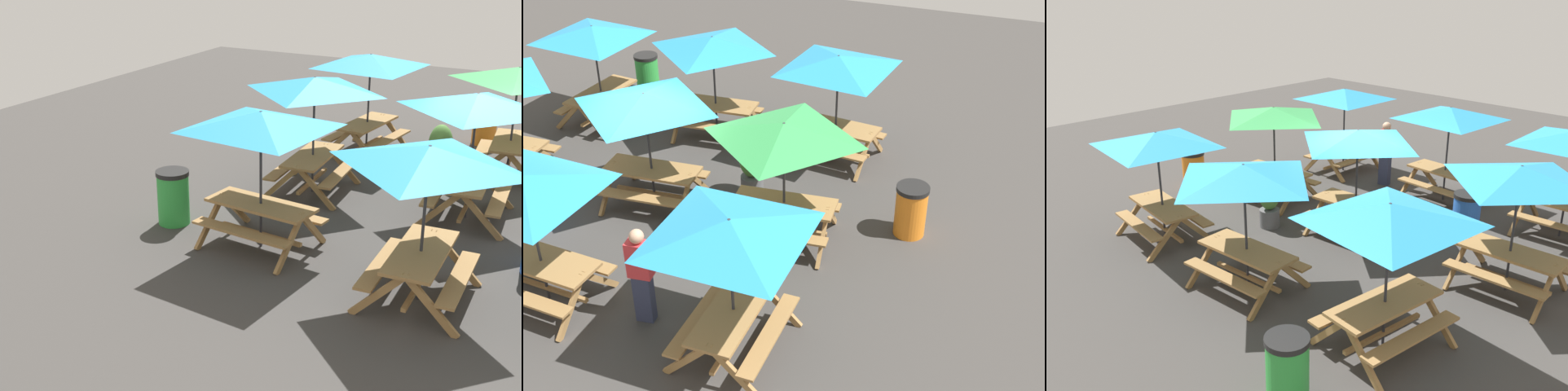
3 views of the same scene
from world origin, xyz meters
TOP-DOWN VIEW (x-y plane):
  - ground_plane at (0.00, 0.00)m, footprint 27.55×27.55m
  - picnic_table_0 at (2.75, 0.04)m, footprint 2.17×2.17m
  - picnic_table_1 at (-2.82, 2.94)m, footprint 2.81×2.81m
  - picnic_table_2 at (2.72, 3.18)m, footprint 2.81×2.81m
  - picnic_table_3 at (3.06, -2.82)m, footprint 2.83×2.83m
  - picnic_table_4 at (0.01, 0.25)m, footprint 2.14×2.14m
  - picnic_table_5 at (-0.19, -2.84)m, footprint 2.82×2.82m
  - picnic_table_6 at (-0.08, 3.26)m, footprint 2.14×2.14m
  - picnic_table_7 at (-3.34, 0.12)m, footprint 2.08×2.08m
  - trash_bin_orange at (4.81, 0.98)m, footprint 0.59×0.59m
  - trash_bin_blue at (-1.69, -1.29)m, footprint 0.59×0.59m
  - trash_bin_green at (-2.69, 4.77)m, footprint 0.59×0.59m
  - potted_plant_0 at (1.64, 1.21)m, footprint 0.49×0.49m
  - person_standing at (1.52, -2.71)m, footprint 0.38×0.26m

SIDE VIEW (x-z plane):
  - ground_plane at x=0.00m, z-range 0.00..0.00m
  - trash_bin_orange at x=4.81m, z-range 0.00..0.98m
  - trash_bin_blue at x=-1.69m, z-range 0.00..0.98m
  - trash_bin_green at x=-2.69m, z-range 0.00..0.98m
  - potted_plant_0 at x=1.64m, z-range 0.03..1.24m
  - person_standing at x=1.52m, z-range 0.05..1.72m
  - picnic_table_0 at x=2.75m, z-range 0.82..3.16m
  - picnic_table_1 at x=-2.82m, z-range 0.82..3.16m
  - picnic_table_2 at x=2.72m, z-range 0.82..3.16m
  - picnic_table_3 at x=3.06m, z-range 0.82..3.16m
  - picnic_table_4 at x=0.01m, z-range 0.82..3.16m
  - picnic_table_5 at x=-0.19m, z-range 0.82..3.16m
  - picnic_table_6 at x=-0.08m, z-range 0.82..3.16m
  - picnic_table_7 at x=-3.34m, z-range 0.82..3.16m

